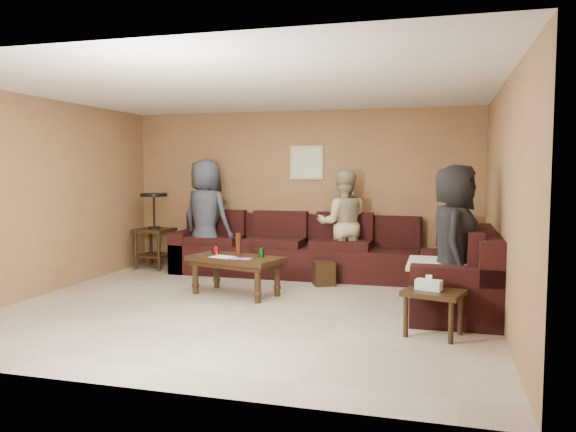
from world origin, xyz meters
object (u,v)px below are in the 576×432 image
object	(u,v)px
coffee_table	(236,262)
side_table_right	(433,296)
person_middle	(343,224)
person_right	(454,242)
sectional_sofa	(340,262)
person_left	(206,217)
waste_bin	(324,273)
end_table_left	(154,229)

from	to	relation	value
coffee_table	side_table_right	size ratio (longest dim) A/B	2.06
person_middle	person_right	bearing A→B (deg)	116.77
sectional_sofa	person_left	bearing A→B (deg)	170.64
person_left	person_middle	world-z (taller)	person_left
sectional_sofa	coffee_table	distance (m)	1.51
coffee_table	person_left	distance (m)	1.68
coffee_table	side_table_right	xyz separation A→B (m)	(2.44, -1.15, -0.03)
coffee_table	waste_bin	xyz separation A→B (m)	(0.95, 0.90, -0.25)
end_table_left	person_middle	xyz separation A→B (m)	(3.07, 0.03, 0.16)
end_table_left	person_right	xyz separation A→B (m)	(4.60, -1.89, 0.19)
sectional_sofa	side_table_right	world-z (taller)	sectional_sofa
side_table_right	person_middle	world-z (taller)	person_middle
coffee_table	person_left	size ratio (longest dim) A/B	0.75
waste_bin	person_left	distance (m)	2.08
person_middle	sectional_sofa	bearing A→B (deg)	84.70
sectional_sofa	end_table_left	distance (m)	3.19
sectional_sofa	waste_bin	size ratio (longest dim) A/B	13.81
side_table_right	waste_bin	xyz separation A→B (m)	(-1.49, 2.05, -0.22)
waste_bin	person_right	bearing A→B (deg)	-37.60
side_table_right	person_middle	bearing A→B (deg)	116.54
end_table_left	waste_bin	bearing A→B (deg)	-11.38
sectional_sofa	end_table_left	world-z (taller)	end_table_left
person_left	person_middle	xyz separation A→B (m)	(2.08, 0.22, -0.08)
waste_bin	person_right	world-z (taller)	person_right
coffee_table	waste_bin	world-z (taller)	coffee_table
end_table_left	person_left	xyz separation A→B (m)	(0.99, -0.19, 0.24)
person_middle	person_left	bearing A→B (deg)	-5.93
sectional_sofa	coffee_table	world-z (taller)	sectional_sofa
end_table_left	side_table_right	xyz separation A→B (m)	(4.40, -2.64, -0.25)
sectional_sofa	person_middle	distance (m)	0.74
coffee_table	person_right	size ratio (longest dim) A/B	0.79
side_table_right	person_left	bearing A→B (deg)	144.32
sectional_sofa	coffee_table	xyz separation A→B (m)	(-1.18, -0.94, 0.09)
sectional_sofa	waste_bin	xyz separation A→B (m)	(-0.22, -0.05, -0.16)
sectional_sofa	end_table_left	size ratio (longest dim) A/B	3.83
coffee_table	person_middle	xyz separation A→B (m)	(1.11, 1.51, 0.38)
end_table_left	person_middle	distance (m)	3.07
sectional_sofa	person_right	bearing A→B (deg)	-42.57
end_table_left	person_right	world-z (taller)	person_right
sectional_sofa	person_left	size ratio (longest dim) A/B	2.67
sectional_sofa	side_table_right	size ratio (longest dim) A/B	7.33
sectional_sofa	person_right	distance (m)	2.05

